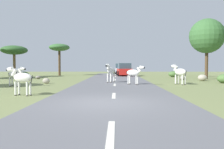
{
  "coord_description": "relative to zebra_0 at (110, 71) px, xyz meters",
  "views": [
    {
      "loc": [
        0.47,
        -8.79,
        1.49
      ],
      "look_at": [
        0.11,
        10.65,
        0.71
      ],
      "focal_mm": 36.48,
      "sensor_mm": 36.0,
      "label": 1
    }
  ],
  "objects": [
    {
      "name": "ground_plane",
      "position": [
        0.01,
        -10.47,
        -1.01
      ],
      "size": [
        90.0,
        90.0,
        0.0
      ],
      "primitive_type": "plane",
      "color": "olive"
    },
    {
      "name": "road",
      "position": [
        0.37,
        -10.47,
        -0.99
      ],
      "size": [
        6.0,
        64.0,
        0.05
      ],
      "primitive_type": "cube",
      "color": "slate",
      "rests_on": "ground_plane"
    },
    {
      "name": "lane_markings",
      "position": [
        0.37,
        -11.47,
        -0.96
      ],
      "size": [
        0.16,
        56.0,
        0.01
      ],
      "color": "silver",
      "rests_on": "road"
    },
    {
      "name": "zebra_0",
      "position": [
        0.0,
        0.0,
        0.0
      ],
      "size": [
        0.89,
        1.62,
        1.61
      ],
      "rotation": [
        0.0,
        0.0,
        2.76
      ],
      "color": "silver",
      "rests_on": "road"
    },
    {
      "name": "zebra_1",
      "position": [
        1.82,
        -2.14,
        -0.09
      ],
      "size": [
        1.42,
        0.96,
        1.46
      ],
      "rotation": [
        0.0,
        0.0,
        4.2
      ],
      "color": "silver",
      "rests_on": "road"
    },
    {
      "name": "zebra_2",
      "position": [
        -4.2,
        -8.15,
        -0.14
      ],
      "size": [
        1.52,
        0.65,
        1.46
      ],
      "rotation": [
        0.0,
        0.0,
        1.32
      ],
      "color": "silver",
      "rests_on": "ground_plane"
    },
    {
      "name": "zebra_3",
      "position": [
        5.41,
        -1.51,
        -0.05
      ],
      "size": [
        1.03,
        1.58,
        1.61
      ],
      "rotation": [
        0.0,
        0.0,
        0.48
      ],
      "color": "silver",
      "rests_on": "ground_plane"
    },
    {
      "name": "zebra_4",
      "position": [
        -6.66,
        -3.29,
        -0.17
      ],
      "size": [
        1.47,
        0.65,
        1.41
      ],
      "rotation": [
        0.0,
        0.0,
        4.44
      ],
      "color": "silver",
      "rests_on": "ground_plane"
    },
    {
      "name": "car_0",
      "position": [
        1.61,
        12.27,
        -0.16
      ],
      "size": [
        2.26,
        4.46,
        1.74
      ],
      "rotation": [
        0.0,
        0.0,
        0.07
      ],
      "color": "red",
      "rests_on": "road"
    },
    {
      "name": "car_1",
      "position": [
        1.22,
        19.24,
        -0.16
      ],
      "size": [
        2.05,
        4.35,
        1.74
      ],
      "rotation": [
        0.0,
        0.0,
        3.13
      ],
      "color": "silver",
      "rests_on": "road"
    },
    {
      "name": "tree_2",
      "position": [
        12.34,
        10.76,
        4.17
      ],
      "size": [
        4.44,
        4.44,
        6.02
      ],
      "color": "#4C3823",
      "rests_on": "ground_plane"
    },
    {
      "name": "tree_3",
      "position": [
        -12.3,
        9.04,
        2.34
      ],
      "size": [
        3.24,
        3.24,
        3.97
      ],
      "color": "brown",
      "rests_on": "ground_plane"
    },
    {
      "name": "tree_4",
      "position": [
        -7.83,
        13.87,
        3.0
      ],
      "size": [
        2.98,
        2.98,
        4.63
      ],
      "color": "#4C3823",
      "rests_on": "ground_plane"
    },
    {
      "name": "tree_5",
      "position": [
        10.17,
        5.34,
        3.59
      ],
      "size": [
        3.68,
        3.68,
        6.47
      ],
      "color": "#4C3823",
      "rests_on": "ground_plane"
    },
    {
      "name": "bush_1",
      "position": [
        7.81,
        9.98,
        -0.64
      ],
      "size": [
        1.24,
        1.12,
        0.74
      ],
      "primitive_type": "ellipsoid",
      "color": "#4C7038",
      "rests_on": "ground_plane"
    },
    {
      "name": "bush_2",
      "position": [
        -10.16,
        6.63,
        -0.63
      ],
      "size": [
        1.28,
        1.15,
        0.77
      ],
      "primitive_type": "ellipsoid",
      "color": "#2D5628",
      "rests_on": "ground_plane"
    },
    {
      "name": "rock_0",
      "position": [
        8.73,
        2.57,
        -0.71
      ],
      "size": [
        0.87,
        0.71,
        0.61
      ],
      "primitive_type": "ellipsoid",
      "color": "#A89E8C",
      "rests_on": "ground_plane"
    },
    {
      "name": "rock_1",
      "position": [
        -5.19,
        -1.0,
        -0.78
      ],
      "size": [
        0.58,
        0.41,
        0.46
      ],
      "primitive_type": "ellipsoid",
      "color": "#A89E8C",
      "rests_on": "ground_plane"
    },
    {
      "name": "rock_2",
      "position": [
        7.23,
        4.05,
        -0.82
      ],
      "size": [
        0.52,
        0.56,
        0.39
      ],
      "primitive_type": "ellipsoid",
      "color": "gray",
      "rests_on": "ground_plane"
    },
    {
      "name": "rock_4",
      "position": [
        -8.09,
        5.5,
        -0.83
      ],
      "size": [
        0.59,
        0.63,
        0.36
      ],
      "primitive_type": "ellipsoid",
      "color": "gray",
      "rests_on": "ground_plane"
    }
  ]
}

